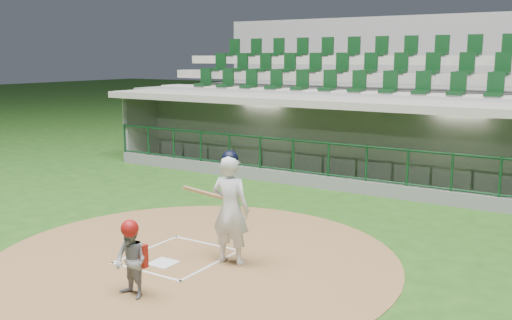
# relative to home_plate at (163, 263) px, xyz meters

# --- Properties ---
(ground) EXTENTS (120.00, 120.00, 0.00)m
(ground) POSITION_rel_home_plate_xyz_m (0.00, 0.70, -0.02)
(ground) COLOR #1F4A15
(ground) RESTS_ON ground
(dirt_circle) EXTENTS (7.20, 7.20, 0.01)m
(dirt_circle) POSITION_rel_home_plate_xyz_m (0.30, 0.50, -0.02)
(dirt_circle) COLOR brown
(dirt_circle) RESTS_ON ground
(home_plate) EXTENTS (0.43, 0.43, 0.02)m
(home_plate) POSITION_rel_home_plate_xyz_m (0.00, 0.00, 0.00)
(home_plate) COLOR white
(home_plate) RESTS_ON dirt_circle
(batter_box_chalk) EXTENTS (1.55, 1.80, 0.01)m
(batter_box_chalk) POSITION_rel_home_plate_xyz_m (0.00, 0.40, -0.00)
(batter_box_chalk) COLOR white
(batter_box_chalk) RESTS_ON ground
(dugout_structure) EXTENTS (16.40, 3.70, 3.00)m
(dugout_structure) POSITION_rel_home_plate_xyz_m (0.09, 8.52, 0.94)
(dugout_structure) COLOR slate
(dugout_structure) RESTS_ON ground
(seating_deck) EXTENTS (17.00, 6.72, 5.15)m
(seating_deck) POSITION_rel_home_plate_xyz_m (0.00, 11.61, 1.40)
(seating_deck) COLOR gray
(seating_deck) RESTS_ON ground
(batter) EXTENTS (0.91, 0.90, 1.97)m
(batter) POSITION_rel_home_plate_xyz_m (0.97, 0.65, 0.97)
(batter) COLOR silver
(batter) RESTS_ON dirt_circle
(catcher) EXTENTS (0.59, 0.50, 1.18)m
(catcher) POSITION_rel_home_plate_xyz_m (0.53, -1.28, 0.58)
(catcher) COLOR gray
(catcher) RESTS_ON dirt_circle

